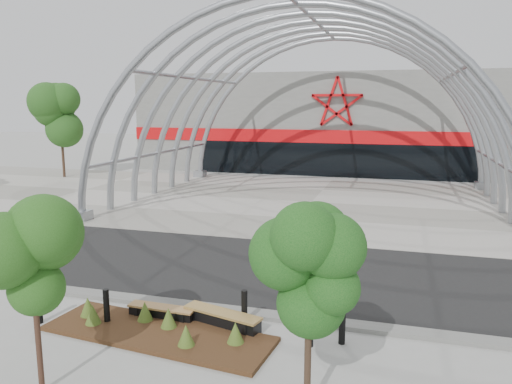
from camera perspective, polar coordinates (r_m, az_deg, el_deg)
ground at (r=14.39m, az=-4.55°, el=-13.00°), size 140.00×140.00×0.00m
road at (r=17.49m, az=-0.46°, el=-8.66°), size 140.00×7.00×0.02m
forecourt at (r=28.82m, az=6.38°, el=-1.17°), size 60.00×17.00×0.04m
kerb at (r=14.16m, az=-4.92°, el=-13.15°), size 60.00×0.50×0.12m
arena_building at (r=46.08m, az=10.34°, el=7.93°), size 34.00×15.24×8.00m
vault_canopy at (r=28.82m, az=6.38°, el=-1.18°), size 20.80×15.80×20.36m
planting_bed at (r=12.99m, az=-11.41°, el=-15.12°), size 5.95×2.40×0.61m
street_tree_0 at (r=10.48m, az=-24.20°, el=-7.93°), size 1.56×1.56×3.56m
street_tree_1 at (r=8.88m, az=6.12°, el=-9.54°), size 1.57×1.57×3.72m
bench_0 at (r=13.74m, az=-10.70°, el=-13.47°), size 1.84×0.46×0.38m
bench_1 at (r=13.09m, az=-3.87°, el=-14.40°), size 2.19×1.01×0.45m
bollard_0 at (r=14.39m, az=-23.54°, el=-11.86°), size 0.15×0.15×0.93m
bollard_1 at (r=13.67m, az=-16.71°, el=-12.50°), size 0.15×0.15×0.97m
bollard_2 at (r=13.02m, az=-1.34°, el=-13.20°), size 0.16×0.16×0.98m
bollard_3 at (r=12.16m, az=6.24°, el=-15.20°), size 0.15×0.15×0.91m
bollard_4 at (r=12.37m, az=9.83°, el=-14.64°), size 0.16×0.16×0.99m
bg_tree_0 at (r=40.75m, az=-21.46°, el=8.04°), size 3.00×3.00×6.45m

